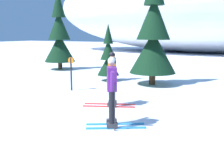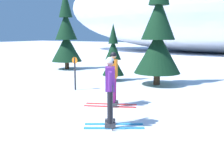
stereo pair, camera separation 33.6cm
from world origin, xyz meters
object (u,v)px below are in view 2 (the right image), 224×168
(skier_purple_jacket, at_px, (110,90))
(pine_tree_center_left, at_px, (113,57))
(skier_orange_jacket, at_px, (113,78))
(trail_marker_post, at_px, (75,71))
(pine_tree_center_right, at_px, (158,35))
(pine_tree_far_left, at_px, (66,36))

(skier_purple_jacket, distance_m, pine_tree_center_left, 7.23)
(skier_orange_jacket, height_order, pine_tree_center_left, pine_tree_center_left)
(trail_marker_post, bearing_deg, skier_purple_jacket, -41.62)
(pine_tree_center_right, bearing_deg, pine_tree_center_left, -178.70)
(skier_purple_jacket, xyz_separation_m, pine_tree_center_right, (-1.20, 6.33, 1.39))
(skier_purple_jacket, bearing_deg, pine_tree_center_left, 119.68)
(skier_purple_jacket, bearing_deg, trail_marker_post, 138.38)
(skier_purple_jacket, height_order, pine_tree_far_left, pine_tree_far_left)
(skier_orange_jacket, bearing_deg, pine_tree_center_left, 120.26)
(skier_purple_jacket, bearing_deg, pine_tree_far_left, 134.76)
(pine_tree_far_left, relative_size, pine_tree_center_right, 0.94)
(pine_tree_far_left, height_order, pine_tree_center_left, pine_tree_far_left)
(pine_tree_far_left, distance_m, pine_tree_center_right, 7.88)
(pine_tree_center_right, distance_m, trail_marker_post, 4.23)
(skier_orange_jacket, xyz_separation_m, trail_marker_post, (-2.76, 1.47, -0.15))
(skier_purple_jacket, bearing_deg, pine_tree_center_right, 100.72)
(skier_orange_jacket, relative_size, pine_tree_center_right, 0.32)
(pine_tree_center_right, xyz_separation_m, trail_marker_post, (-2.58, -2.98, -1.55))
(pine_tree_center_left, distance_m, trail_marker_post, 2.96)
(skier_purple_jacket, height_order, pine_tree_center_left, pine_tree_center_left)
(skier_orange_jacket, xyz_separation_m, pine_tree_far_left, (-7.68, 6.88, 1.25))
(pine_tree_center_left, bearing_deg, skier_orange_jacket, -59.74)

